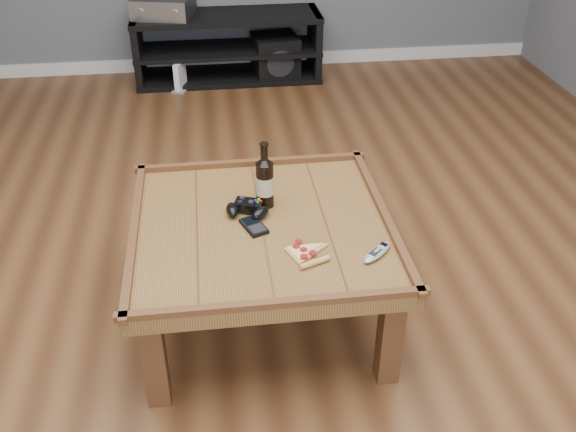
{
  "coord_description": "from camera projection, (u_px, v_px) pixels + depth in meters",
  "views": [
    {
      "loc": [
        -0.17,
        -2.06,
        1.83
      ],
      "look_at": [
        0.1,
        -0.06,
        0.52
      ],
      "focal_mm": 40.0,
      "sensor_mm": 36.0,
      "label": 1
    }
  ],
  "objects": [
    {
      "name": "ground",
      "position": [
        264.0,
        312.0,
        2.73
      ],
      "size": [
        6.0,
        6.0,
        0.0
      ],
      "primitive_type": "plane",
      "color": "#462714",
      "rests_on": "ground"
    },
    {
      "name": "smartphone",
      "position": [
        254.0,
        226.0,
        2.46
      ],
      "size": [
        0.11,
        0.14,
        0.02
      ],
      "rotation": [
        0.0,
        0.0,
        0.37
      ],
      "color": "black",
      "rests_on": "coffee_table"
    },
    {
      "name": "subwoofer",
      "position": [
        275.0,
        57.0,
        4.95
      ],
      "size": [
        0.37,
        0.37,
        0.33
      ],
      "rotation": [
        0.0,
        0.0,
        0.12
      ],
      "color": "black",
      "rests_on": "ground"
    },
    {
      "name": "remote_control",
      "position": [
        377.0,
        252.0,
        2.31
      ],
      "size": [
        0.15,
        0.15,
        0.02
      ],
      "rotation": [
        0.0,
        0.0,
        -0.81
      ],
      "color": "#8E939A",
      "rests_on": "coffee_table"
    },
    {
      "name": "media_console",
      "position": [
        228.0,
        48.0,
        4.88
      ],
      "size": [
        1.4,
        0.45,
        0.5
      ],
      "color": "black",
      "rests_on": "ground"
    },
    {
      "name": "game_controller",
      "position": [
        247.0,
        209.0,
        2.53
      ],
      "size": [
        0.18,
        0.16,
        0.05
      ],
      "rotation": [
        0.0,
        0.0,
        -0.33
      ],
      "color": "black",
      "rests_on": "coffee_table"
    },
    {
      "name": "game_console",
      "position": [
        180.0,
        78.0,
        4.76
      ],
      "size": [
        0.15,
        0.19,
        0.21
      ],
      "rotation": [
        0.0,
        0.0,
        -0.35
      ],
      "color": "gray",
      "rests_on": "ground"
    },
    {
      "name": "coffee_table",
      "position": [
        262.0,
        237.0,
        2.52
      ],
      "size": [
        1.03,
        1.03,
        0.48
      ],
      "color": "#543718",
      "rests_on": "ground"
    },
    {
      "name": "baseboard",
      "position": [
        228.0,
        62.0,
        5.19
      ],
      "size": [
        5.0,
        0.02,
        0.1
      ],
      "primitive_type": "cube",
      "color": "silver",
      "rests_on": "ground"
    },
    {
      "name": "beer_bottle",
      "position": [
        265.0,
        181.0,
        2.54
      ],
      "size": [
        0.07,
        0.07,
        0.28
      ],
      "color": "black",
      "rests_on": "coffee_table"
    },
    {
      "name": "pizza_slice",
      "position": [
        305.0,
        253.0,
        2.31
      ],
      "size": [
        0.2,
        0.25,
        0.02
      ],
      "rotation": [
        0.0,
        0.0,
        0.38
      ],
      "color": "tan",
      "rests_on": "coffee_table"
    },
    {
      "name": "av_receiver",
      "position": [
        163.0,
        6.0,
        4.65
      ],
      "size": [
        0.48,
        0.43,
        0.14
      ],
      "rotation": [
        0.0,
        0.0,
        -0.24
      ],
      "color": "black",
      "rests_on": "media_console"
    }
  ]
}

